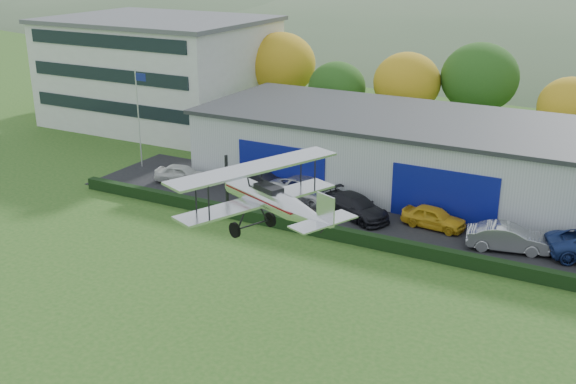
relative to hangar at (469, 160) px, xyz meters
The scene contains 15 objects.
ground 28.55m from the hangar, 100.13° to the right, with size 300.00×300.00×0.00m, color #29561B.
apron 7.72m from the hangar, 105.99° to the right, with size 48.00×9.00×0.05m, color black.
hedge 12.16m from the hangar, 99.64° to the right, with size 46.00×0.60×0.80m, color black.
hangar is the anchor object (origin of this frame).
office_block 33.84m from the hangar, 167.99° to the left, with size 20.60×15.60×10.40m.
flagpole 25.68m from the hangar, 166.49° to the right, with size 1.05×0.10×8.00m.
tree_belt 13.63m from the hangar, 108.16° to the left, with size 75.70×13.22×10.12m.
distant_hills 113.51m from the hangar, 94.79° to the left, with size 430.00×196.00×56.00m.
car_0 21.16m from the hangar, 158.47° to the right, with size 1.67×4.16×1.42m, color silver.
car_1 15.04m from the hangar, 154.27° to the right, with size 1.76×5.05×1.67m, color black.
car_2 11.79m from the hangar, 144.34° to the right, with size 2.76×5.98×1.66m, color silver.
car_3 9.70m from the hangar, 123.75° to the right, with size 2.11×5.19×1.51m, color black.
car_4 7.45m from the hangar, 91.58° to the right, with size 1.65×4.10×1.40m, color gold.
car_5 9.82m from the hangar, 61.12° to the right, with size 1.66×4.75×1.57m, color silver.
biplane 24.17m from the hangar, 96.63° to the right, with size 7.42×8.25×3.14m.
Camera 1 is at (16.09, -19.54, 17.17)m, focal length 43.10 mm.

